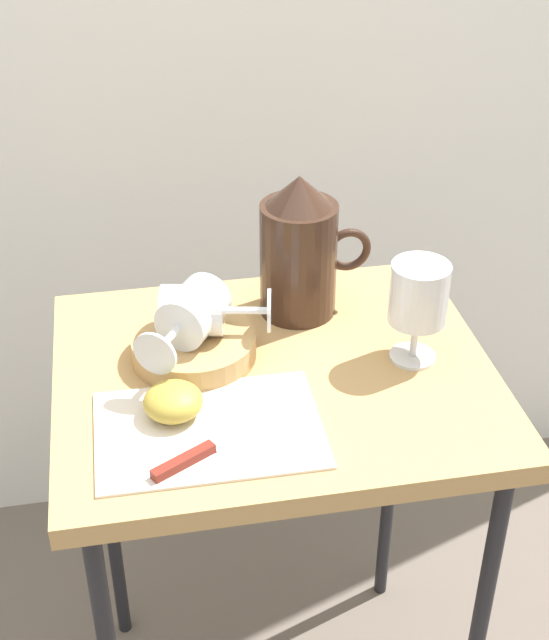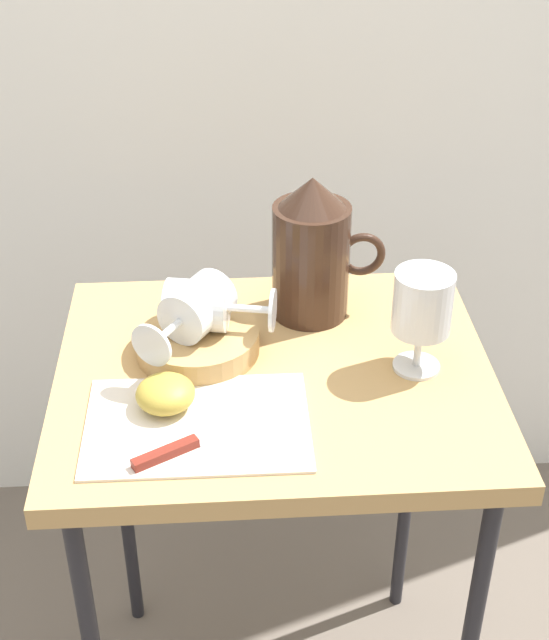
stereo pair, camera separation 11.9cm
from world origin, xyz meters
name	(u,v)px [view 1 (the left image)]	position (x,y,z in m)	size (l,w,h in m)	color
table	(274,411)	(0.00, 0.00, 0.66)	(0.59, 0.49, 0.73)	tan
linen_napkin	(209,430)	(-0.10, -0.11, 0.73)	(0.28, 0.19, 0.00)	silver
basket_tray	(194,346)	(-0.10, 0.05, 0.75)	(0.17, 0.17, 0.04)	tan
pitcher	(299,258)	(0.06, 0.14, 0.82)	(0.16, 0.11, 0.22)	#382319
wine_glass_upright	(418,299)	(0.19, -0.01, 0.83)	(0.08, 0.08, 0.15)	silver
wine_glass_tipped_near	(196,310)	(-0.10, 0.06, 0.80)	(0.16, 0.09, 0.07)	silver
wine_glass_tipped_far	(192,313)	(-0.10, 0.05, 0.80)	(0.14, 0.16, 0.07)	silver
apple_half_left	(173,401)	(-0.14, -0.08, 0.76)	(0.08, 0.08, 0.04)	#B29938
knife	(206,450)	(-0.11, -0.16, 0.74)	(0.20, 0.12, 0.01)	silver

